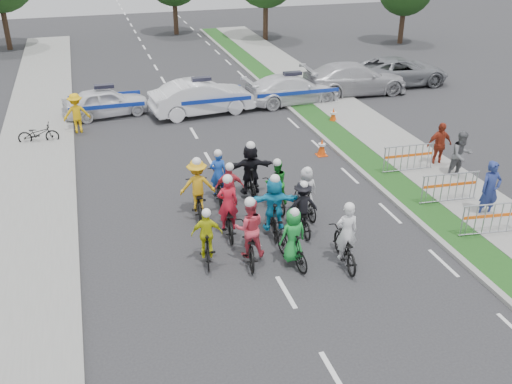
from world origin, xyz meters
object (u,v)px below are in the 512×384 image
object	(u,v)px
marshal_hiviz	(76,113)
cone_1	(333,115)
rider_2	(249,237)
rider_7	(306,196)
rider_11	(250,174)
rider_5	(274,209)
civilian_sedan	(355,79)
cone_0	(322,147)
rider_0	(345,243)
rider_10	(198,193)
spectator_2	(439,145)
barrier_0	(492,220)
rider_4	(302,211)
barrier_1	(449,189)
rider_9	(230,194)
police_car_1	(202,97)
parked_bike	(38,134)
police_car_0	(106,102)
rider_3	(207,241)
barrier_2	(408,159)
rider_1	(292,242)
police_car_2	(292,89)
rider_8	(276,190)
civilian_suv	(399,71)
rider_6	(228,214)
spectator_0	(490,190)
spectator_1	(461,155)

from	to	relation	value
marshal_hiviz	cone_1	bearing A→B (deg)	164.85
rider_2	rider_7	size ratio (longest dim) A/B	1.18
rider_11	rider_5	bearing A→B (deg)	94.47
civilian_sedan	cone_0	xyz separation A→B (m)	(-4.90, -7.33, -0.47)
rider_0	rider_10	xyz separation A→B (m)	(-3.25, 3.90, 0.14)
civilian_sedan	spectator_2	size ratio (longest dim) A/B	3.20
barrier_0	rider_5	bearing A→B (deg)	161.19
rider_4	barrier_1	distance (m)	5.24
rider_9	civilian_sedan	size ratio (longest dim) A/B	0.32
rider_9	rider_2	bearing A→B (deg)	95.77
police_car_1	parked_bike	size ratio (longest dim) A/B	2.98
rider_11	police_car_0	distance (m)	10.86
rider_2	rider_3	xyz separation A→B (m)	(-1.13, 0.24, -0.07)
police_car_0	barrier_2	world-z (taller)	police_car_0
spectator_2	barrier_0	distance (m)	5.19
rider_3	rider_7	distance (m)	3.92
rider_7	rider_1	bearing A→B (deg)	58.09
police_car_2	rider_1	bearing A→B (deg)	155.81
rider_11	cone_0	world-z (taller)	rider_11
rider_8	cone_1	bearing A→B (deg)	-126.05
civilian_suv	parked_bike	bearing A→B (deg)	102.15
rider_3	parked_bike	distance (m)	11.72
rider_8	rider_3	bearing A→B (deg)	40.87
rider_2	barrier_2	size ratio (longest dim) A/B	1.01
rider_7	spectator_2	world-z (taller)	spectator_2
civilian_suv	rider_4	bearing A→B (deg)	142.34
rider_5	rider_11	xyz separation A→B (m)	(0.02, 2.53, 0.02)
rider_7	police_car_1	bearing A→B (deg)	-88.13
barrier_2	rider_7	bearing A→B (deg)	-157.98
rider_6	civilian_sedan	xyz separation A→B (m)	(9.94, 12.14, 0.16)
civilian_sedan	rider_8	bearing A→B (deg)	145.75
rider_3	rider_9	bearing A→B (deg)	-107.50
rider_9	police_car_1	size ratio (longest dim) A/B	0.37
rider_0	rider_9	xyz separation A→B (m)	(-2.29, 3.65, 0.07)
rider_0	rider_1	world-z (taller)	rider_0
rider_11	rider_9	bearing A→B (deg)	50.21
rider_1	rider_8	size ratio (longest dim) A/B	1.00
rider_3	rider_4	size ratio (longest dim) A/B	0.99
rider_4	rider_10	xyz separation A→B (m)	(-2.75, 1.94, 0.10)
police_car_2	barrier_2	world-z (taller)	police_car_2
spectator_0	barrier_2	world-z (taller)	spectator_0
rider_3	marshal_hiviz	world-z (taller)	marshal_hiviz
rider_4	barrier_0	xyz separation A→B (m)	(5.23, -1.94, -0.11)
rider_3	cone_1	world-z (taller)	rider_3
police_car_1	barrier_2	size ratio (longest dim) A/B	2.44
rider_5	cone_0	bearing A→B (deg)	-114.34
rider_4	cone_0	xyz separation A→B (m)	(2.89, 5.32, -0.33)
marshal_hiviz	spectator_0	bearing A→B (deg)	131.52
barrier_0	barrier_2	bearing A→B (deg)	90.00
spectator_0	spectator_1	size ratio (longest dim) A/B	1.06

